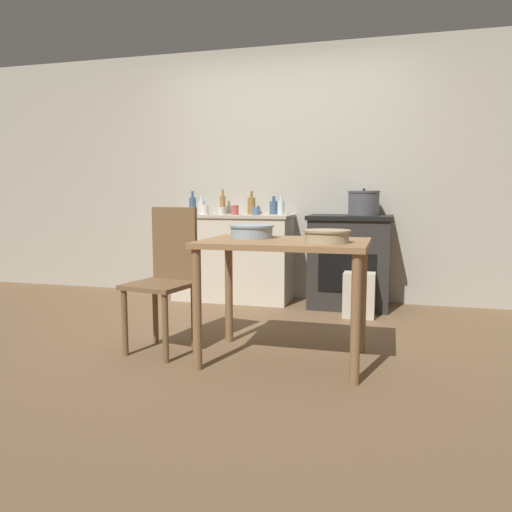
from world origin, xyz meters
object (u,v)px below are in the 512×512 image
stove (350,261)px  flour_sack (359,295)px  cup_end_right (204,210)px  cup_far_right (235,210)px  bottle_center (281,207)px  cup_mid_right (221,211)px  stock_pot (364,203)px  bottle_far_left (193,205)px  work_table (284,259)px  bottle_center_left (201,207)px  bottle_left (223,204)px  chair (166,275)px  cup_right (256,211)px  bottle_center_right (274,207)px  mixing_bowl_large (252,231)px  mixing_bowl_small (327,235)px  bottle_mid_left (251,205)px

stove → flour_sack: stove is taller
cup_end_right → cup_far_right: bearing=9.0°
bottle_center → cup_mid_right: bearing=-154.8°
flour_sack → stock_pot: bearing=90.8°
flour_sack → bottle_far_left: bottle_far_left is taller
cup_mid_right → work_table: bearing=-58.2°
bottle_center_left → cup_far_right: size_ratio=1.95×
bottle_left → bottle_center: bottle_left is taller
stove → bottle_far_left: size_ratio=3.74×
chair → cup_end_right: chair is taller
cup_right → cup_end_right: bearing=179.7°
stove → bottle_center_right: 0.96m
mixing_bowl_large → cup_right: 1.55m
flour_sack → cup_far_right: 1.49m
bottle_left → bottle_center_left: 0.22m
chair → bottle_center_left: bottle_center_left is taller
bottle_far_left → bottle_left: size_ratio=0.93×
mixing_bowl_small → bottle_center_right: bottle_center_right is taller
bottle_far_left → mixing_bowl_small: bearing=-49.2°
mixing_bowl_large → mixing_bowl_small: bearing=-20.8°
bottle_center → cup_far_right: bearing=-161.9°
bottle_center_right → cup_end_right: bearing=-156.0°
bottle_left → cup_far_right: (0.20, -0.20, -0.05)m
bottle_center_left → cup_far_right: 0.44m
work_table → chair: 0.85m
bottle_center → bottle_center_left: bearing=179.7°
mixing_bowl_small → cup_far_right: 2.09m
bottle_far_left → cup_end_right: (0.22, -0.22, -0.04)m
bottle_far_left → cup_far_right: bottle_far_left is taller
mixing_bowl_small → bottle_left: 2.37m
cup_mid_right → bottle_left: bearing=106.9°
bottle_left → flour_sack: bearing=-20.9°
stove → cup_end_right: (-1.44, -0.09, 0.48)m
chair → cup_end_right: bearing=112.4°
flour_sack → cup_far_right: bearing=164.1°
mixing_bowl_large → mixing_bowl_small: mixing_bowl_large is taller
flour_sack → work_table: bearing=-106.8°
bottle_left → bottle_center: size_ratio=1.31×
bottle_left → cup_far_right: size_ratio=2.69×
bottle_left → stock_pot: bearing=-3.8°
mixing_bowl_large → cup_mid_right: (-0.72, 1.44, 0.08)m
chair → flour_sack: (1.23, 1.28, -0.32)m
chair → bottle_center: (0.41, 1.78, 0.43)m
bottle_far_left → bottle_mid_left: 0.64m
work_table → bottle_left: bottle_left is taller
cup_right → chair: bearing=-97.4°
work_table → cup_mid_right: cup_mid_right is taller
bottle_far_left → bottle_mid_left: size_ratio=1.01×
bottle_far_left → bottle_left: (0.33, 0.02, 0.01)m
bottle_center_left → bottle_center_right: (0.75, 0.09, -0.00)m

